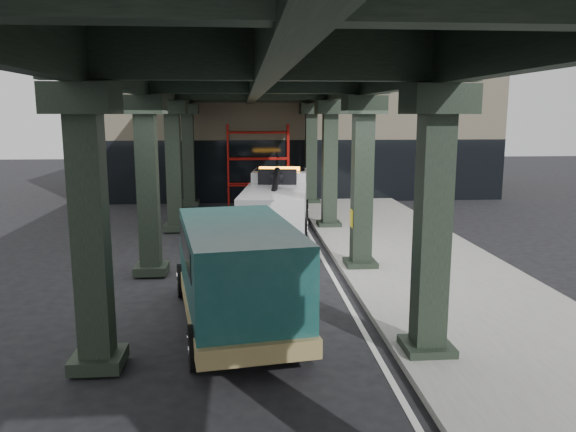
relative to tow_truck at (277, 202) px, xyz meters
name	(u,v)px	position (x,y,z in m)	size (l,w,h in m)	color
ground	(275,294)	(-0.50, -7.32, -1.23)	(90.00, 90.00, 0.00)	black
sidewalk	(424,266)	(4.00, -5.32, -1.16)	(5.00, 40.00, 0.15)	gray
lane_stripe	(330,271)	(1.20, -5.32, -1.23)	(0.12, 38.00, 0.01)	silver
viaduct	(256,78)	(-0.90, -5.32, 4.23)	(7.40, 32.00, 6.40)	black
building	(289,123)	(1.50, 12.68, 2.77)	(22.00, 10.00, 8.00)	#C6B793
scaffolding	(258,162)	(-0.50, 7.32, 0.88)	(3.08, 0.88, 4.00)	red
tow_truck	(277,202)	(0.00, 0.00, 0.00)	(3.04, 7.89, 2.53)	black
towed_van	(236,271)	(-1.45, -9.53, 0.01)	(3.03, 5.98, 2.32)	#113F3D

